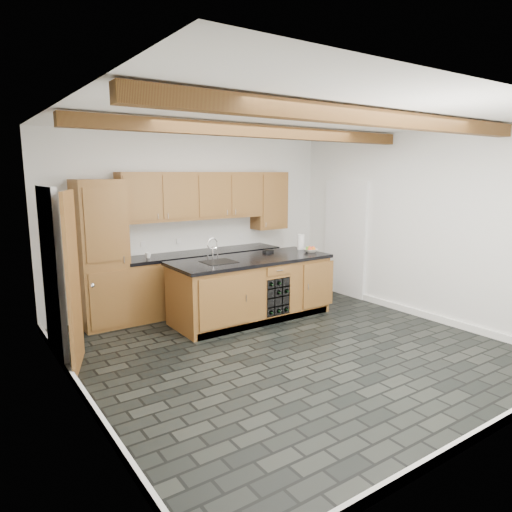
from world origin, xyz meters
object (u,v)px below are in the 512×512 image
Objects in this scene: kitchen_scale at (268,251)px; paper_towel at (301,242)px; fruit_bowl at (311,250)px; island at (252,288)px.

paper_towel reaches higher than kitchen_scale.
fruit_bowl is 0.31m from paper_towel.
island is 0.74m from kitchen_scale.
fruit_bowl is at bearing -97.74° from paper_towel.
kitchen_scale is (0.49, 0.26, 0.49)m from island.
paper_towel is at bearing 9.81° from island.
kitchen_scale is at bearing 28.02° from island.
island is at bearing -154.68° from kitchen_scale.
island is 11.13× the size of fruit_bowl.
paper_towel reaches higher than island.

